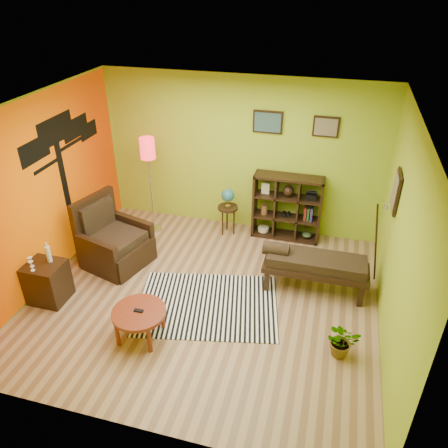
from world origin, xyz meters
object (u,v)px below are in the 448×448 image
(potted_plant, at_px, (342,344))
(side_cabinet, at_px, (47,282))
(armchair, at_px, (113,244))
(floor_lamp, at_px, (148,157))
(coffee_table, at_px, (139,315))
(globe_table, at_px, (228,200))
(bench, at_px, (313,264))
(cube_shelf, at_px, (288,208))

(potted_plant, bearing_deg, side_cabinet, -179.73)
(armchair, bearing_deg, floor_lamp, 78.35)
(coffee_table, height_order, side_cabinet, side_cabinet)
(floor_lamp, distance_m, globe_table, 1.58)
(floor_lamp, bearing_deg, side_cabinet, -107.38)
(globe_table, relative_size, bench, 0.57)
(side_cabinet, relative_size, globe_table, 1.04)
(side_cabinet, distance_m, bench, 3.91)
(coffee_table, xyz_separation_m, potted_plant, (2.58, 0.37, -0.20))
(side_cabinet, relative_size, floor_lamp, 0.52)
(floor_lamp, bearing_deg, potted_plant, -32.62)
(side_cabinet, xyz_separation_m, bench, (3.70, 1.26, 0.15))
(coffee_table, bearing_deg, bench, 37.85)
(globe_table, distance_m, bench, 2.07)
(cube_shelf, distance_m, potted_plant, 2.88)
(armchair, relative_size, potted_plant, 2.51)
(armchair, height_order, globe_table, armchair)
(coffee_table, xyz_separation_m, globe_table, (0.44, 2.85, 0.30))
(armchair, relative_size, cube_shelf, 0.96)
(armchair, height_order, bench, armchair)
(coffee_table, relative_size, side_cabinet, 0.76)
(coffee_table, distance_m, bench, 2.63)
(floor_lamp, distance_m, potted_plant, 4.34)
(coffee_table, bearing_deg, potted_plant, 8.27)
(side_cabinet, distance_m, potted_plant, 4.20)
(armchair, distance_m, side_cabinet, 1.22)
(cube_shelf, xyz_separation_m, potted_plant, (1.08, -2.64, -0.42))
(coffee_table, height_order, globe_table, globe_table)
(armchair, xyz_separation_m, bench, (3.23, 0.13, 0.12))
(armchair, xyz_separation_m, floor_lamp, (0.23, 1.13, 1.11))
(side_cabinet, xyz_separation_m, cube_shelf, (3.11, 2.66, 0.28))
(coffee_table, bearing_deg, globe_table, 81.22)
(cube_shelf, bearing_deg, coffee_table, -116.37)
(coffee_table, distance_m, floor_lamp, 2.97)
(side_cabinet, relative_size, bench, 0.59)
(side_cabinet, height_order, bench, side_cabinet)
(cube_shelf, bearing_deg, globe_table, -171.48)
(side_cabinet, bearing_deg, armchair, 67.24)
(armchair, bearing_deg, bench, 2.35)
(side_cabinet, bearing_deg, floor_lamp, 72.62)
(bench, bearing_deg, cube_shelf, 112.76)
(potted_plant, bearing_deg, bench, 111.86)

